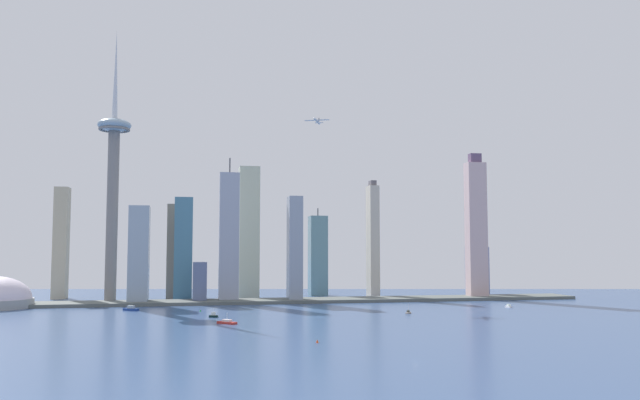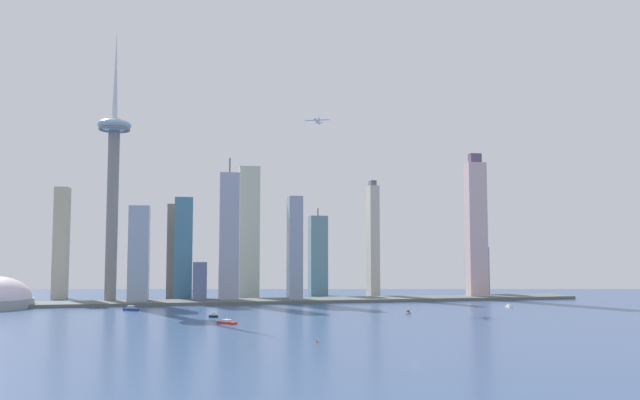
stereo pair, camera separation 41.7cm
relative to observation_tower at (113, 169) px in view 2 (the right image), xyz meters
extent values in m
plane|color=#344F7B|center=(211.52, -429.01, -155.62)|extent=(6000.00, 6000.00, 0.00)
cube|color=#59605C|center=(211.52, -21.56, -153.76)|extent=(700.03, 51.95, 3.72)
cylinder|color=gray|center=(0.00, 0.00, -52.14)|extent=(12.99, 12.99, 206.97)
ellipsoid|color=#93ACBE|center=(0.00, 0.00, 51.35)|extent=(38.66, 38.66, 14.88)
torus|color=gray|center=(0.00, 0.00, 46.14)|extent=(35.83, 35.83, 2.98)
cone|color=silver|center=(0.00, 0.00, 112.05)|extent=(6.50, 6.50, 106.53)
cube|color=slate|center=(259.18, 80.74, -101.97)|extent=(23.26, 24.37, 107.30)
cylinder|color=#4C4C51|center=(259.18, 80.74, -43.01)|extent=(1.60, 1.60, 10.62)
cube|color=#98A9BA|center=(31.94, -14.66, -99.90)|extent=(22.46, 27.64, 111.44)
cube|color=#707CA9|center=(468.35, 32.69, -123.12)|extent=(22.53, 27.73, 65.01)
cube|color=#594D66|center=(468.35, 32.69, -88.22)|extent=(13.52, 16.64, 4.78)
cube|color=beige|center=(162.72, 51.73, -71.57)|extent=(25.65, 27.48, 168.10)
cube|color=beige|center=(445.45, -14.85, -69.27)|extent=(24.34, 16.11, 172.70)
cube|color=#654C6A|center=(445.45, -14.85, 22.99)|extent=(14.61, 9.67, 11.82)
cube|color=teal|center=(80.91, 26.47, -92.88)|extent=(21.78, 17.39, 125.49)
cube|color=slate|center=(73.14, 63.57, -95.88)|extent=(25.79, 19.39, 119.48)
cube|color=#9DA4B7|center=(133.72, -13.00, -79.37)|extent=(23.13, 12.56, 152.51)
cylinder|color=#4C4C51|center=(133.72, -13.00, 5.74)|extent=(1.60, 1.60, 17.72)
cube|color=#BCAF8F|center=(-71.47, 90.06, -85.16)|extent=(16.69, 24.22, 140.93)
cube|color=beige|center=(323.35, 34.85, -83.03)|extent=(12.31, 22.85, 145.17)
cube|color=slate|center=(323.35, 34.85, -6.92)|extent=(7.38, 13.71, 7.04)
cube|color=#909BAD|center=(210.25, -23.97, -93.30)|extent=(16.20, 22.61, 124.65)
cube|color=slate|center=(100.50, -13.17, -131.97)|extent=(15.76, 22.97, 47.31)
cube|color=black|center=(110.70, -174.05, -154.64)|extent=(8.63, 4.72, 1.96)
cube|color=silver|center=(110.70, -174.05, -152.27)|extent=(3.98, 2.71, 2.78)
cylinder|color=silver|center=(110.70, -174.05, -149.26)|extent=(0.24, 0.24, 3.24)
cube|color=beige|center=(296.36, -177.32, -154.88)|extent=(7.27, 7.78, 1.48)
cube|color=#3D4237|center=(296.36, -177.32, -153.30)|extent=(3.80, 3.94, 1.68)
cylinder|color=silver|center=(296.36, -177.32, -149.16)|extent=(0.24, 0.24, 6.60)
cube|color=white|center=(423.60, -136.52, -154.86)|extent=(4.09, 9.57, 1.52)
cube|color=silver|center=(423.60, -136.52, -153.13)|extent=(2.73, 4.26, 1.94)
cube|color=navy|center=(31.13, -92.34, -154.47)|extent=(16.80, 14.50, 2.31)
cube|color=#99A8AE|center=(31.13, -92.34, -151.87)|extent=(8.13, 7.34, 2.88)
cube|color=red|center=(119.79, -227.68, -154.74)|extent=(16.64, 16.78, 1.76)
cube|color=silver|center=(119.79, -227.68, -152.94)|extent=(8.37, 8.42, 1.85)
cylinder|color=silver|center=(119.79, -227.68, -149.04)|extent=(0.24, 0.24, 5.96)
cone|color=#E54C19|center=(172.21, -348.99, -154.53)|extent=(1.91, 1.91, 2.19)
cone|color=green|center=(99.85, -115.98, -154.53)|extent=(1.50, 1.50, 2.19)
cylinder|color=silver|center=(241.43, -1.73, 65.64)|extent=(14.18, 28.56, 2.79)
sphere|color=silver|center=(235.63, -15.47, 65.64)|extent=(2.79, 2.79, 2.79)
cube|color=silver|center=(241.43, -1.73, 66.90)|extent=(30.07, 15.80, 0.50)
cube|color=silver|center=(246.31, 9.81, 66.06)|extent=(11.08, 6.85, 0.40)
cube|color=#2D333D|center=(246.31, 9.81, 69.54)|extent=(1.58, 2.83, 5.00)
camera|label=1|loc=(87.98, -768.89, -94.07)|focal=35.79mm
camera|label=2|loc=(88.39, -768.97, -94.07)|focal=35.79mm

